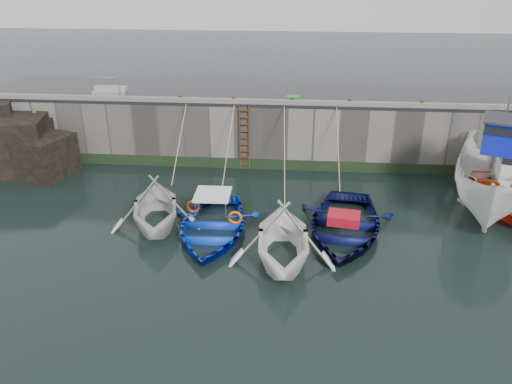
# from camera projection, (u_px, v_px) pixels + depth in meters

# --- Properties ---
(ground) EXTENTS (120.00, 120.00, 0.00)m
(ground) POSITION_uv_depth(u_px,v_px,m) (276.00, 297.00, 14.97)
(ground) COLOR black
(ground) RESTS_ON ground
(quay_back) EXTENTS (30.00, 5.00, 3.00)m
(quay_back) POSITION_uv_depth(u_px,v_px,m) (288.00, 124.00, 25.60)
(quay_back) COLOR slate
(quay_back) RESTS_ON ground
(road_back) EXTENTS (30.00, 5.00, 0.16)m
(road_back) POSITION_uv_depth(u_px,v_px,m) (289.00, 93.00, 24.93)
(road_back) COLOR black
(road_back) RESTS_ON quay_back
(kerb_back) EXTENTS (30.00, 0.30, 0.20)m
(kerb_back) POSITION_uv_depth(u_px,v_px,m) (288.00, 102.00, 22.74)
(kerb_back) COLOR slate
(kerb_back) RESTS_ON road_back
(algae_back) EXTENTS (30.00, 0.08, 0.50)m
(algae_back) POSITION_uv_depth(u_px,v_px,m) (286.00, 165.00, 23.85)
(algae_back) COLOR black
(algae_back) RESTS_ON ground
(rock_outcrop) EXTENTS (5.85, 4.24, 3.41)m
(rock_outcrop) POSITION_uv_depth(u_px,v_px,m) (14.00, 143.00, 23.66)
(rock_outcrop) COLOR black
(rock_outcrop) RESTS_ON ground
(ladder) EXTENTS (0.51, 0.08, 3.20)m
(ladder) POSITION_uv_depth(u_px,v_px,m) (244.00, 137.00, 23.39)
(ladder) COLOR #3F1E0F
(ladder) RESTS_ON ground
(boat_near_white) EXTENTS (4.55, 4.98, 2.24)m
(boat_near_white) POSITION_uv_depth(u_px,v_px,m) (157.00, 225.00, 19.03)
(boat_near_white) COLOR silver
(boat_near_white) RESTS_ON ground
(boat_near_white_rope) EXTENTS (0.04, 4.29, 3.10)m
(boat_near_white_rope) POSITION_uv_depth(u_px,v_px,m) (181.00, 180.00, 22.82)
(boat_near_white_rope) COLOR tan
(boat_near_white_rope) RESTS_ON ground
(boat_near_blue) EXTENTS (3.71, 5.13, 1.05)m
(boat_near_blue) POSITION_uv_depth(u_px,v_px,m) (212.00, 232.00, 18.48)
(boat_near_blue) COLOR #0D37C8
(boat_near_blue) RESTS_ON ground
(boat_near_blue_rope) EXTENTS (0.04, 4.63, 3.10)m
(boat_near_blue_rope) POSITION_uv_depth(u_px,v_px,m) (228.00, 184.00, 22.46)
(boat_near_blue_rope) COLOR tan
(boat_near_blue_rope) RESTS_ON ground
(boat_near_blacktrim) EXTENTS (4.15, 4.73, 2.37)m
(boat_near_blacktrim) POSITION_uv_depth(u_px,v_px,m) (282.00, 260.00, 16.82)
(boat_near_blacktrim) COLOR white
(boat_near_blacktrim) RESTS_ON ground
(boat_near_blacktrim_rope) EXTENTS (0.04, 6.03, 3.10)m
(boat_near_blacktrim_rope) POSITION_uv_depth(u_px,v_px,m) (287.00, 194.00, 21.53)
(boat_near_blacktrim_rope) COLOR tan
(boat_near_blacktrim_rope) RESTS_ON ground
(boat_near_navy) EXTENTS (4.62, 5.94, 1.13)m
(boat_near_navy) POSITION_uv_depth(u_px,v_px,m) (343.00, 232.00, 18.50)
(boat_near_navy) COLOR #090E3A
(boat_near_navy) RESTS_ON ground
(boat_near_navy_rope) EXTENTS (0.04, 4.27, 3.10)m
(boat_near_navy_rope) POSITION_uv_depth(u_px,v_px,m) (337.00, 186.00, 22.28)
(boat_near_navy_rope) COLOR tan
(boat_near_navy_rope) RESTS_ON ground
(boat_far_white) EXTENTS (5.36, 8.23, 5.98)m
(boat_far_white) POSITION_uv_depth(u_px,v_px,m) (494.00, 179.00, 19.84)
(boat_far_white) COLOR white
(boat_far_white) RESTS_ON ground
(boat_far_orange) EXTENTS (6.48, 7.98, 4.45)m
(boat_far_orange) POSITION_uv_depth(u_px,v_px,m) (509.00, 187.00, 21.04)
(boat_far_orange) COLOR #FF420D
(boat_far_orange) RESTS_ON ground
(fish_crate) EXTENTS (0.72, 0.58, 0.29)m
(fish_crate) POSITION_uv_depth(u_px,v_px,m) (293.00, 99.00, 23.02)
(fish_crate) COLOR #177F2B
(fish_crate) RESTS_ON road_back
(railing) EXTENTS (1.60, 1.05, 1.00)m
(railing) POSITION_uv_depth(u_px,v_px,m) (110.00, 90.00, 24.36)
(railing) COLOR #A5A8AD
(railing) RESTS_ON road_back
(bollard_a) EXTENTS (0.18, 0.18, 0.28)m
(bollard_a) POSITION_uv_depth(u_px,v_px,m) (181.00, 98.00, 23.20)
(bollard_a) COLOR #3F1E0F
(bollard_a) RESTS_ON road_back
(bollard_b) EXTENTS (0.18, 0.18, 0.28)m
(bollard_b) POSITION_uv_depth(u_px,v_px,m) (234.00, 100.00, 23.00)
(bollard_b) COLOR #3F1E0F
(bollard_b) RESTS_ON road_back
(bollard_c) EXTENTS (0.18, 0.18, 0.28)m
(bollard_c) POSITION_uv_depth(u_px,v_px,m) (292.00, 101.00, 22.79)
(bollard_c) COLOR #3F1E0F
(bollard_c) RESTS_ON road_back
(bollard_d) EXTENTS (0.18, 0.18, 0.28)m
(bollard_d) POSITION_uv_depth(u_px,v_px,m) (350.00, 102.00, 22.59)
(bollard_d) COLOR #3F1E0F
(bollard_d) RESTS_ON road_back
(bollard_e) EXTENTS (0.18, 0.18, 0.28)m
(bollard_e) POSITION_uv_depth(u_px,v_px,m) (422.00, 104.00, 22.34)
(bollard_e) COLOR #3F1E0F
(bollard_e) RESTS_ON road_back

